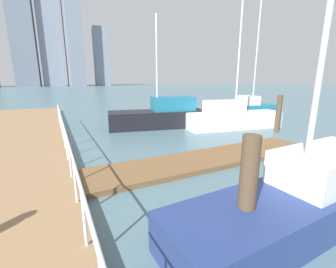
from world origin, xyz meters
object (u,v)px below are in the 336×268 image
Objects in this scene: moored_boat_1 at (161,115)px; moored_boat_2 at (251,108)px; moored_boat_4 at (233,117)px; moored_boat_0 at (307,195)px.

moored_boat_1 is 9.31m from moored_boat_2.
moored_boat_2 reaches higher than moored_boat_1.
moored_boat_2 is 1.06× the size of moored_boat_4.
moored_boat_0 is 16.14m from moored_boat_2.
moored_boat_2 is at bearing 4.38° from moored_boat_1.
moored_boat_4 is at bearing -32.92° from moored_boat_1.
moored_boat_1 reaches higher than moored_boat_0.
moored_boat_2 is at bearing 32.70° from moored_boat_4.
moored_boat_2 reaches higher than moored_boat_0.
moored_boat_0 is 10.29m from moored_boat_4.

